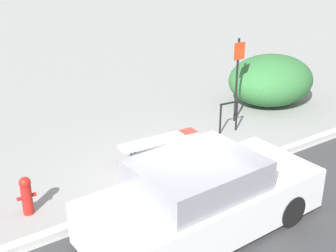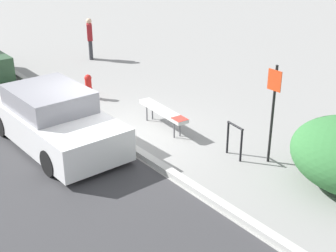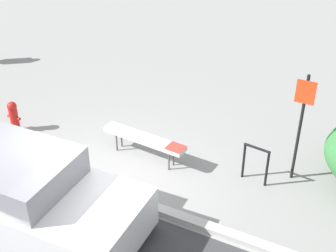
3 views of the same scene
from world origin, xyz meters
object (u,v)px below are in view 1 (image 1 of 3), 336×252
Objects in this scene: fire_hydrant at (26,194)px; parked_car_near at (202,198)px; bench at (160,140)px; sign_post at (237,73)px; bike_rack at (229,114)px.

fire_hydrant is 3.26m from parked_car_near.
bench is 0.84× the size of sign_post.
sign_post is (0.65, 0.46, 0.88)m from bike_rack.
bike_rack is at bearing 11.60° from bench.
fire_hydrant is at bearing -168.19° from bench.
sign_post is at bearing 18.50° from bench.
parked_car_near is at bearing -138.35° from sign_post.
parked_car_near is (-3.23, -2.99, 0.14)m from bike_rack.
fire_hydrant is at bearing -169.03° from sign_post.
parked_car_near is at bearing -137.21° from bike_rack.
bike_rack reaches higher than fire_hydrant.
sign_post is (2.98, 0.77, 0.90)m from bench.
sign_post is 0.53× the size of parked_car_near.
bench is at bearing 7.73° from fire_hydrant.
bench is at bearing 69.71° from parked_car_near.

